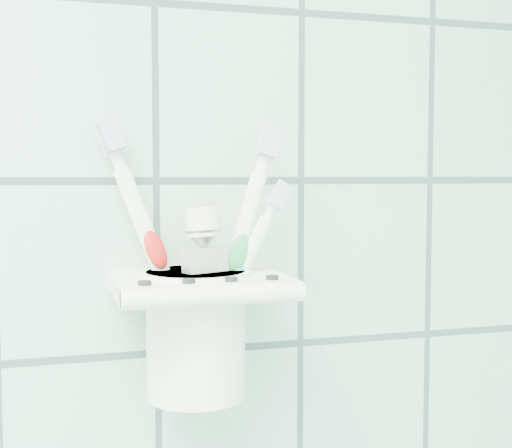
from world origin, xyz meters
TOP-DOWN VIEW (x-y plane):
  - holder_bracket at (0.66, 1.15)m, footprint 0.13×0.11m
  - cup at (0.65, 1.16)m, footprint 0.09×0.09m
  - toothbrush_pink at (0.66, 1.16)m, footprint 0.08×0.05m
  - toothbrush_blue at (0.65, 1.15)m, footprint 0.07×0.03m
  - toothbrush_orange at (0.64, 1.16)m, footprint 0.08×0.02m
  - toothpaste_tube at (0.67, 1.14)m, footprint 0.04×0.04m

SIDE VIEW (x-z plane):
  - cup at x=0.65m, z-range 1.23..1.33m
  - holder_bracket at x=0.66m, z-range 1.29..1.33m
  - toothpaste_tube at x=0.67m, z-range 1.24..1.39m
  - toothbrush_orange at x=0.64m, z-range 1.24..1.41m
  - toothbrush_blue at x=0.65m, z-range 1.24..1.45m
  - toothbrush_pink at x=0.66m, z-range 1.24..1.45m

